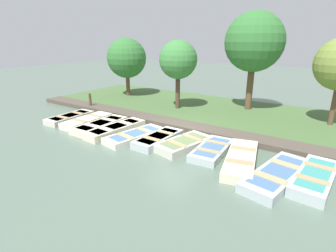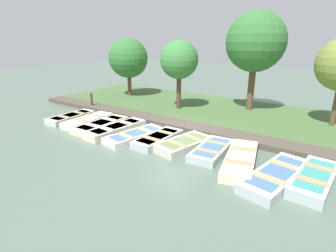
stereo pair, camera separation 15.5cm
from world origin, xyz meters
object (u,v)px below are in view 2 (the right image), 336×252
Objects in this scene: rowboat_6 at (184,144)px; park_tree_far_left at (128,58)px; rowboat_3 at (116,129)px; rowboat_1 at (88,120)px; park_tree_left at (179,60)px; rowboat_4 at (135,135)px; park_tree_center at (256,42)px; rowboat_0 at (71,117)px; mooring_post_near at (92,101)px; rowboat_2 at (101,125)px; rowboat_5 at (158,139)px; rowboat_7 at (212,150)px; rowboat_8 at (240,160)px; rowboat_9 at (277,176)px; rowboat_10 at (314,179)px.

rowboat_6 is 11.52m from park_tree_far_left.
rowboat_3 reaches higher than rowboat_6.
park_tree_left is at bearing 149.30° from rowboat_1.
park_tree_center is (-7.90, 2.91, 4.23)m from rowboat_4.
park_tree_left reaches higher than rowboat_0.
rowboat_4 is 2.82× the size of mooring_post_near.
mooring_post_near is (-2.38, -3.57, 0.41)m from rowboat_2.
rowboat_6 is 6.97m from park_tree_left.
rowboat_2 is 8.27m from park_tree_far_left.
rowboat_0 is 0.46× the size of park_tree_center.
rowboat_3 is 0.73× the size of park_tree_far_left.
rowboat_5 is 0.99× the size of rowboat_7.
rowboat_6 is 0.46× the size of park_tree_center.
park_tree_left reaches higher than rowboat_1.
rowboat_5 is at bearing -12.44° from park_tree_center.
rowboat_0 is 3.87m from rowboat_3.
rowboat_8 is (-0.16, 6.52, -0.00)m from rowboat_3.
rowboat_7 is (-0.54, 3.80, 0.00)m from rowboat_4.
rowboat_0 is at bearing -88.26° from rowboat_5.
rowboat_5 is 0.77× the size of rowboat_8.
rowboat_9 is at bearing 24.31° from park_tree_center.
rowboat_8 is at bearing 88.30° from rowboat_0.
rowboat_7 is 0.44× the size of park_tree_center.
rowboat_7 is 2.89m from rowboat_9.
rowboat_4 is at bearing -20.20° from park_tree_center.
park_tree_center is (-7.63, 6.72, 4.21)m from rowboat_1.
rowboat_10 is (0.01, 2.52, 0.00)m from rowboat_8.
rowboat_0 is 0.84× the size of rowboat_3.
rowboat_7 is at bearing 6.90° from park_tree_center.
rowboat_10 is 0.66× the size of park_tree_far_left.
rowboat_8 is at bearing 95.66° from rowboat_3.
rowboat_2 is at bearing -85.17° from rowboat_10.
park_tree_far_left is at bearing -128.76° from rowboat_5.
rowboat_6 is at bearing 90.23° from rowboat_2.
rowboat_2 is 0.96× the size of rowboat_3.
rowboat_8 is at bearing 60.88° from park_tree_far_left.
rowboat_5 is at bearing -84.28° from rowboat_9.
park_tree_left is (-5.26, -8.71, 3.12)m from rowboat_10.
mooring_post_near is (-2.31, -13.87, 0.38)m from rowboat_10.
rowboat_4 is 6.59m from rowboat_9.
rowboat_9 is (0.23, 6.58, 0.02)m from rowboat_4.
mooring_post_near is at bearing -106.12° from rowboat_5.
rowboat_1 is at bearing -103.54° from rowboat_8.
rowboat_3 is 5.43m from mooring_post_near.
rowboat_0 is 0.87× the size of rowboat_2.
rowboat_7 is at bearing 91.06° from rowboat_2.
rowboat_5 is at bearing -87.68° from rowboat_7.
rowboat_3 reaches higher than rowboat_7.
rowboat_0 is 0.94× the size of rowboat_1.
rowboat_4 is 3.84m from rowboat_7.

